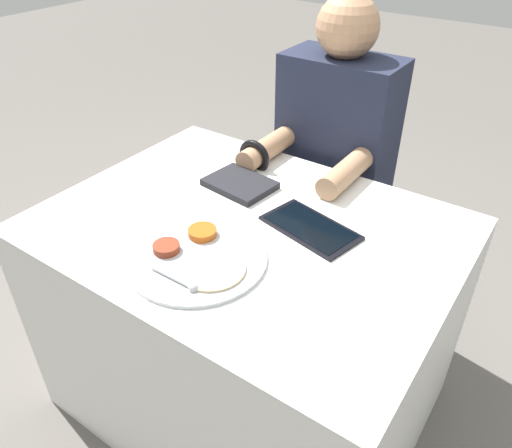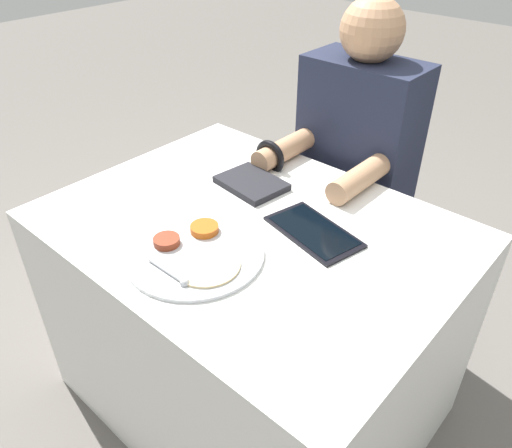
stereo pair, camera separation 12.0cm
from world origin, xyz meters
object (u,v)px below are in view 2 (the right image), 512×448
at_px(tablet_device, 313,232).
at_px(person_diner, 351,189).
at_px(red_notebook, 251,184).
at_px(thali_tray, 195,253).

xyz_separation_m(tablet_device, person_diner, (-0.18, 0.48, -0.15)).
relative_size(red_notebook, person_diner, 0.17).
distance_m(thali_tray, tablet_device, 0.31).
height_order(thali_tray, tablet_device, thali_tray).
bearing_deg(person_diner, thali_tray, -88.54).
bearing_deg(red_notebook, thali_tray, -70.11).
distance_m(thali_tray, person_diner, 0.76).
xyz_separation_m(thali_tray, tablet_device, (0.16, 0.26, -0.00)).
relative_size(thali_tray, person_diner, 0.28).
bearing_deg(thali_tray, red_notebook, 109.89).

